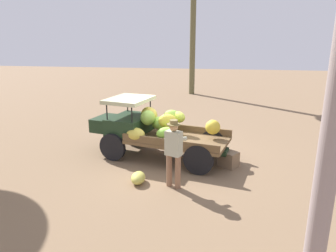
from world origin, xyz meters
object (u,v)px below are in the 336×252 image
(truck, at_px, (151,128))
(loose_banana_bunch, at_px, (138,178))
(farmer, at_px, (174,150))
(wooden_crate, at_px, (229,159))

(truck, bearing_deg, loose_banana_bunch, 105.70)
(farmer, bearing_deg, truck, 49.56)
(farmer, xyz_separation_m, loose_banana_bunch, (0.96, -0.06, -0.88))
(loose_banana_bunch, bearing_deg, truck, -87.54)
(truck, relative_size, loose_banana_bunch, 8.27)
(truck, height_order, farmer, truck)
(farmer, height_order, loose_banana_bunch, farmer)
(truck, xyz_separation_m, wooden_crate, (-2.48, 0.50, -0.70))
(truck, height_order, wooden_crate, truck)
(truck, distance_m, loose_banana_bunch, 2.17)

